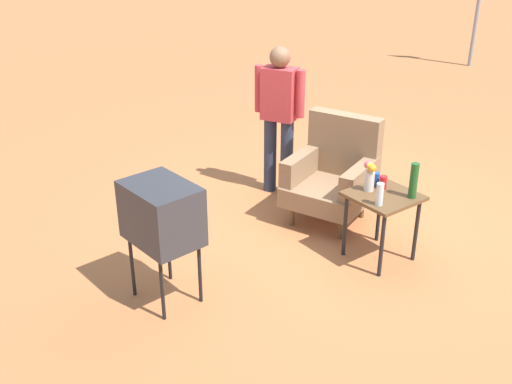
# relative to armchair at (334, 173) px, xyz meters

# --- Properties ---
(ground_plane) EXTENTS (60.00, 60.00, 0.00)m
(ground_plane) POSITION_rel_armchair_xyz_m (0.01, 0.09, -0.50)
(ground_plane) COLOR #B76B3D
(armchair) EXTENTS (0.99, 1.00, 1.06)m
(armchair) POSITION_rel_armchair_xyz_m (0.00, 0.00, 0.00)
(armchair) COLOR brown
(armchair) RESTS_ON ground
(side_table) EXTENTS (0.56, 0.56, 0.64)m
(side_table) POSITION_rel_armchair_xyz_m (0.84, -0.20, 0.05)
(side_table) COLOR black
(side_table) RESTS_ON ground
(tv_on_stand) EXTENTS (0.63, 0.49, 1.03)m
(tv_on_stand) POSITION_rel_armchair_xyz_m (0.25, -2.08, 0.28)
(tv_on_stand) COLOR black
(tv_on_stand) RESTS_ON ground
(person_standing) EXTENTS (0.51, 0.36, 1.64)m
(person_standing) POSITION_rel_armchair_xyz_m (-0.83, -0.06, 0.44)
(person_standing) COLOR #2D3347
(person_standing) RESTS_ON ground
(bottle_short_clear) EXTENTS (0.06, 0.06, 0.20)m
(bottle_short_clear) POSITION_rel_armchair_xyz_m (0.96, -0.40, 0.25)
(bottle_short_clear) COLOR silver
(bottle_short_clear) RESTS_ON side_table
(bottle_wine_green) EXTENTS (0.07, 0.07, 0.32)m
(bottle_wine_green) POSITION_rel_armchair_xyz_m (1.03, -0.06, 0.31)
(bottle_wine_green) COLOR #1E5623
(bottle_wine_green) RESTS_ON side_table
(soda_can_blue) EXTENTS (0.07, 0.07, 0.12)m
(soda_can_blue) POSITION_rel_armchair_xyz_m (0.67, -0.12, 0.21)
(soda_can_blue) COLOR blue
(soda_can_blue) RESTS_ON side_table
(soda_can_red) EXTENTS (0.07, 0.07, 0.12)m
(soda_can_red) POSITION_rel_armchair_xyz_m (0.76, -0.13, 0.21)
(soda_can_red) COLOR red
(soda_can_red) RESTS_ON side_table
(flower_vase) EXTENTS (0.15, 0.10, 0.27)m
(flower_vase) POSITION_rel_armchair_xyz_m (0.70, -0.25, 0.29)
(flower_vase) COLOR silver
(flower_vase) RESTS_ON side_table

